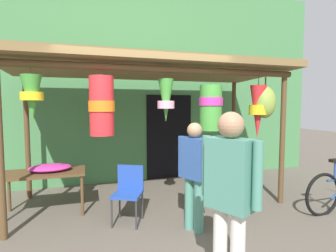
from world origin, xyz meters
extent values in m
plane|color=#60564C|center=(0.00, 0.00, 0.00)|extent=(30.00, 30.00, 0.00)
cube|color=#47844C|center=(0.00, 2.60, 2.30)|extent=(9.90, 0.25, 4.59)
cube|color=#2D2823|center=(0.00, 2.45, 2.85)|extent=(8.91, 0.04, 0.24)
cube|color=black|center=(1.03, 2.46, 1.00)|extent=(1.10, 0.03, 2.00)
cylinder|color=brown|center=(-1.92, 0.29, 1.15)|extent=(0.09, 0.09, 2.29)
cylinder|color=brown|center=(2.45, 0.29, 1.15)|extent=(0.09, 0.09, 2.29)
cylinder|color=brown|center=(-1.92, 1.92, 1.15)|extent=(0.09, 0.09, 2.29)
cylinder|color=brown|center=(2.45, 1.92, 1.15)|extent=(0.09, 0.09, 2.29)
cylinder|color=brown|center=(0.27, 0.29, 2.29)|extent=(4.58, 0.10, 0.10)
cylinder|color=brown|center=(0.27, 1.92, 2.44)|extent=(4.58, 0.10, 0.10)
cube|color=olive|center=(0.27, 1.11, 2.41)|extent=(4.88, 2.14, 0.21)
cylinder|color=brown|center=(-1.53, 0.30, 2.20)|extent=(0.01, 0.01, 0.09)
cone|color=green|center=(-1.53, 0.30, 1.85)|extent=(0.26, 0.26, 0.61)
cylinder|color=yellow|center=(-1.53, 0.30, 1.87)|extent=(0.28, 0.28, 0.11)
cylinder|color=brown|center=(-0.65, 0.29, 2.20)|extent=(0.01, 0.01, 0.08)
cylinder|color=red|center=(-0.65, 0.29, 1.74)|extent=(0.34, 0.34, 0.83)
cylinder|color=orange|center=(-0.65, 0.29, 1.74)|extent=(0.37, 0.37, 0.15)
cylinder|color=brown|center=(0.32, 0.37, 2.20)|extent=(0.01, 0.01, 0.08)
cone|color=green|center=(0.32, 0.37, 1.83)|extent=(0.24, 0.24, 0.66)
cylinder|color=pink|center=(0.32, 0.37, 1.76)|extent=(0.26, 0.26, 0.12)
cylinder|color=brown|center=(1.05, 0.30, 2.16)|extent=(0.01, 0.01, 0.17)
cylinder|color=green|center=(1.05, 0.30, 1.71)|extent=(0.35, 0.35, 0.72)
cylinder|color=#D13399|center=(1.05, 0.30, 1.81)|extent=(0.38, 0.38, 0.13)
cylinder|color=brown|center=(1.99, 0.37, 2.17)|extent=(0.01, 0.01, 0.14)
cone|color=red|center=(1.99, 0.37, 1.64)|extent=(0.28, 0.28, 0.92)
cylinder|color=yellow|center=(1.99, 0.37, 1.68)|extent=(0.30, 0.30, 0.17)
cylinder|color=#4C3D23|center=(2.10, 0.34, 2.16)|extent=(0.02, 0.02, 0.16)
ellipsoid|color=#89A842|center=(2.10, 0.34, 1.81)|extent=(0.38, 0.32, 0.56)
cube|color=brown|center=(-1.53, 1.04, 0.67)|extent=(1.26, 0.63, 0.04)
cylinder|color=brown|center=(-0.95, 0.77, 0.32)|extent=(0.05, 0.05, 0.65)
cylinder|color=brown|center=(-2.10, 1.30, 0.32)|extent=(0.05, 0.05, 0.65)
cylinder|color=brown|center=(-0.95, 1.30, 0.32)|extent=(0.05, 0.05, 0.65)
ellipsoid|color=#D13399|center=(-1.44, 1.07, 0.74)|extent=(0.65, 0.46, 0.11)
ellipsoid|color=green|center=(-1.34, 1.02, 0.75)|extent=(0.29, 0.23, 0.08)
cube|color=#2347A8|center=(-0.30, 0.28, 0.44)|extent=(0.53, 0.53, 0.04)
cube|color=#2347A8|center=(-0.23, 0.44, 0.64)|extent=(0.38, 0.20, 0.40)
cylinder|color=#333338|center=(-0.54, 0.19, 0.22)|extent=(0.03, 0.03, 0.44)
cylinder|color=#333338|center=(-0.22, 0.04, 0.22)|extent=(0.03, 0.03, 0.44)
cylinder|color=#333338|center=(-0.39, 0.52, 0.22)|extent=(0.03, 0.03, 0.44)
cylinder|color=#333338|center=(-0.07, 0.36, 0.22)|extent=(0.03, 0.03, 0.44)
torus|color=black|center=(2.72, -0.35, 0.33)|extent=(0.71, 0.07, 0.71)
cylinder|color=navy|center=(2.95, -0.34, 0.71)|extent=(0.03, 0.03, 0.30)
cube|color=black|center=(2.95, -0.34, 0.87)|extent=(0.20, 0.09, 0.05)
cylinder|color=silver|center=(0.29, -1.44, 0.42)|extent=(0.13, 0.13, 0.84)
cube|color=#4C8E7A|center=(0.34, -1.52, 1.15)|extent=(0.38, 0.46, 0.63)
cylinder|color=#4C8E7A|center=(0.22, -1.29, 1.18)|extent=(0.08, 0.08, 0.57)
cylinder|color=#4C8E7A|center=(0.45, -1.75, 1.18)|extent=(0.08, 0.08, 0.57)
sphere|color=tan|center=(0.34, -1.52, 1.58)|extent=(0.23, 0.23, 0.23)
cylinder|color=#4C8E7A|center=(0.51, -0.14, 0.37)|extent=(0.13, 0.13, 0.75)
cylinder|color=#4C8E7A|center=(0.59, -0.30, 0.37)|extent=(0.13, 0.13, 0.75)
cube|color=#2D5193|center=(0.55, -0.22, 1.03)|extent=(0.37, 0.46, 0.56)
cylinder|color=#2D5193|center=(0.44, 0.01, 1.06)|extent=(0.08, 0.08, 0.51)
cylinder|color=#2D5193|center=(0.66, -0.45, 1.06)|extent=(0.08, 0.08, 0.51)
sphere|color=tan|center=(0.55, -0.22, 1.42)|extent=(0.21, 0.21, 0.21)
camera|label=1|loc=(-0.86, -3.52, 1.75)|focal=28.11mm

